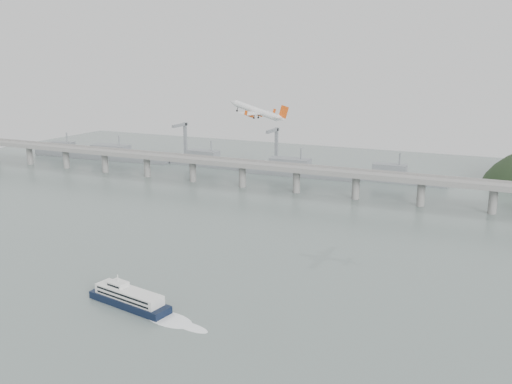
% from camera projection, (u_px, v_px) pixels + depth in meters
% --- Properties ---
extents(ground, '(900.00, 900.00, 0.00)m').
position_uv_depth(ground, '(208.00, 289.00, 262.06)').
color(ground, slate).
rests_on(ground, ground).
extents(bridge, '(800.00, 22.00, 23.90)m').
position_uv_depth(bridge, '(330.00, 175.00, 434.61)').
color(bridge, gray).
rests_on(bridge, ground).
extents(distant_fleet, '(453.00, 60.90, 40.00)m').
position_uv_depth(distant_fleet, '(205.00, 161.00, 557.52)').
color(distant_fleet, slate).
rests_on(distant_fleet, ground).
extents(ferry, '(70.11, 20.53, 13.28)m').
position_uv_depth(ferry, '(129.00, 298.00, 243.36)').
color(ferry, black).
rests_on(ferry, ground).
extents(airliner, '(41.99, 37.88, 13.91)m').
position_uv_depth(airliner, '(258.00, 111.00, 335.45)').
color(airliner, white).
rests_on(airliner, ground).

